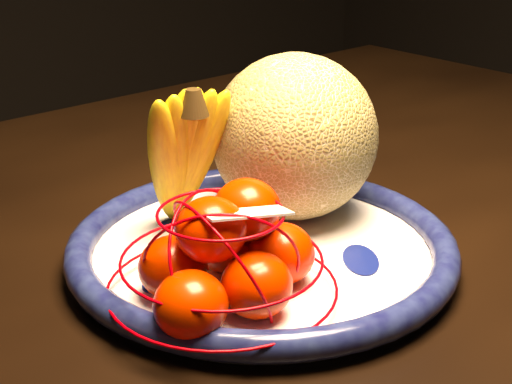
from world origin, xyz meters
TOP-DOWN VIEW (x-y plane):
  - dining_table at (-0.08, 0.04)m, footprint 1.72×1.16m
  - fruit_bowl at (-0.10, -0.07)m, footprint 0.37×0.37m
  - cantaloupe at (-0.02, -0.02)m, footprint 0.17×0.17m
  - banana_bunch at (-0.14, 0.01)m, footprint 0.11×0.10m
  - mandarin_bag at (-0.18, -0.13)m, footprint 0.22×0.22m
  - price_tag at (-0.17, -0.15)m, footprint 0.07×0.04m

SIDE VIEW (x-z plane):
  - dining_table at x=-0.08m, z-range 0.32..1.13m
  - fruit_bowl at x=-0.10m, z-range 0.81..0.84m
  - mandarin_bag at x=-0.18m, z-range 0.80..0.92m
  - banana_bunch at x=-0.14m, z-range 0.82..0.99m
  - price_tag at x=-0.17m, z-range 0.90..0.92m
  - cantaloupe at x=-0.02m, z-range 0.82..0.99m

